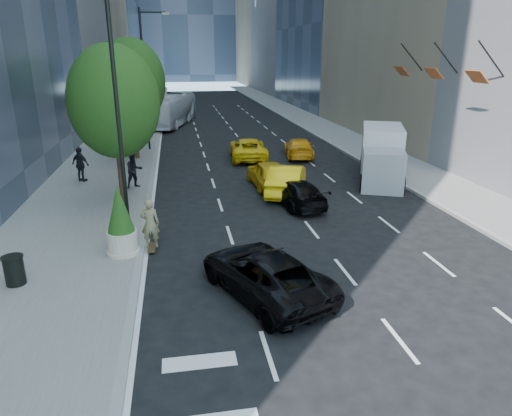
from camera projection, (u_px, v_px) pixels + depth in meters
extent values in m
plane|color=black|center=(317.00, 274.00, 15.49)|extent=(160.00, 160.00, 0.00)
cube|color=slate|center=(126.00, 134.00, 41.96)|extent=(6.00, 120.00, 0.15)
cube|color=slate|center=(324.00, 128.00, 45.08)|extent=(4.00, 120.00, 0.15)
cylinder|color=black|center=(117.00, 110.00, 16.49)|extent=(0.16, 0.16, 10.00)
cylinder|color=black|center=(145.00, 81.00, 33.27)|extent=(0.16, 0.16, 10.00)
cylinder|color=black|center=(153.00, 12.00, 31.91)|extent=(1.80, 0.12, 0.12)
cube|color=#99998C|center=(166.00, 14.00, 32.09)|extent=(0.50, 0.22, 0.15)
cylinder|color=black|center=(121.00, 170.00, 22.14)|extent=(0.30, 0.30, 3.15)
ellipsoid|color=#11340E|center=(114.00, 102.00, 21.09)|extent=(4.20, 4.20, 5.25)
cylinder|color=black|center=(136.00, 134.00, 31.43)|extent=(0.30, 0.30, 3.38)
ellipsoid|color=#11340E|center=(131.00, 81.00, 30.31)|extent=(4.50, 4.50, 5.62)
cylinder|color=black|center=(146.00, 114.00, 43.62)|extent=(0.30, 0.30, 2.93)
ellipsoid|color=#11340E|center=(143.00, 81.00, 42.65)|extent=(3.90, 3.90, 4.88)
cylinder|color=black|center=(156.00, 94.00, 50.85)|extent=(0.14, 0.14, 5.20)
imported|color=black|center=(155.00, 79.00, 50.33)|extent=(2.48, 0.53, 1.00)
cylinder|color=black|center=(491.00, 59.00, 22.57)|extent=(1.75, 0.08, 1.75)
cube|color=#9D4B24|center=(477.00, 77.00, 22.74)|extent=(0.64, 1.30, 0.64)
cylinder|color=black|center=(446.00, 58.00, 26.30)|extent=(1.75, 0.08, 1.75)
cube|color=#9D4B24|center=(434.00, 73.00, 26.47)|extent=(0.64, 1.30, 0.64)
cylinder|color=black|center=(412.00, 57.00, 30.03)|extent=(1.75, 0.08, 1.75)
cube|color=#9D4B24|center=(401.00, 71.00, 30.20)|extent=(0.64, 1.30, 0.64)
imported|color=olive|center=(150.00, 227.00, 17.06)|extent=(0.70, 0.47, 1.90)
imported|color=black|center=(265.00, 273.00, 14.00)|extent=(4.12, 5.58, 1.41)
imported|color=black|center=(297.00, 193.00, 22.29)|extent=(2.40, 4.55, 1.26)
imported|color=#E3A90B|center=(269.00, 174.00, 25.32)|extent=(2.06, 4.56, 1.52)
imported|color=yellow|center=(287.00, 179.00, 24.15)|extent=(3.24, 5.06, 1.58)
imported|color=yellow|center=(248.00, 149.00, 32.12)|extent=(2.86, 5.45, 1.46)
imported|color=#FFA50D|center=(299.00, 148.00, 32.77)|extent=(2.61, 4.83, 1.33)
imported|color=white|center=(171.00, 110.00, 46.82)|extent=(5.50, 11.66, 3.16)
cube|color=silver|center=(382.00, 148.00, 27.27)|extent=(3.76, 4.89, 2.55)
cube|color=gray|center=(383.00, 171.00, 24.51)|extent=(2.73, 2.58, 2.18)
cylinder|color=black|center=(363.00, 183.00, 24.57)|extent=(0.67, 1.00, 0.95)
cylinder|color=black|center=(401.00, 185.00, 24.16)|extent=(0.67, 1.00, 0.95)
cylinder|color=black|center=(363.00, 162.00, 29.29)|extent=(0.67, 1.00, 0.95)
cylinder|color=black|center=(395.00, 164.00, 28.88)|extent=(0.67, 1.00, 0.95)
imported|color=black|center=(134.00, 170.00, 24.63)|extent=(1.15, 1.05, 1.91)
imported|color=black|center=(81.00, 164.00, 25.81)|extent=(1.23, 1.03, 1.97)
cylinder|color=black|center=(14.00, 271.00, 14.37)|extent=(0.61, 0.61, 0.91)
cylinder|color=beige|center=(123.00, 242.00, 16.63)|extent=(1.08, 1.08, 0.86)
cone|color=#11340E|center=(119.00, 209.00, 16.21)|extent=(0.97, 0.97, 1.72)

